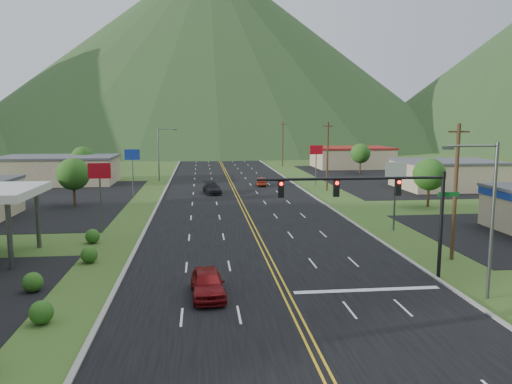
{
  "coord_description": "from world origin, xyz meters",
  "views": [
    {
      "loc": [
        -4.88,
        -16.06,
        10.17
      ],
      "look_at": [
        -0.5,
        23.36,
        4.5
      ],
      "focal_mm": 35.0,
      "sensor_mm": 36.0,
      "label": 1
    }
  ],
  "objects": [
    {
      "name": "mountain_n",
      "position": [
        0.0,
        220.0,
        42.5
      ],
      "size": [
        220.0,
        220.0,
        85.0
      ],
      "primitive_type": "cone",
      "color": "#223E1C",
      "rests_on": "ground"
    },
    {
      "name": "tree_west_b",
      "position": [
        -25.0,
        72.0,
        3.89
      ],
      "size": [
        3.84,
        3.84,
        5.82
      ],
      "color": "#382314",
      "rests_on": "ground"
    },
    {
      "name": "streetlight_west",
      "position": [
        -11.68,
        70.0,
        5.18
      ],
      "size": [
        3.28,
        0.25,
        9.0
      ],
      "color": "#59595E",
      "rests_on": "ground"
    },
    {
      "name": "utility_pole_d",
      "position": [
        13.5,
        135.0,
        5.13
      ],
      "size": [
        1.6,
        0.28,
        10.0
      ],
      "color": "#382314",
      "rests_on": "ground"
    },
    {
      "name": "tree_east_a",
      "position": [
        22.0,
        40.0,
        3.89
      ],
      "size": [
        3.84,
        3.84,
        5.82
      ],
      "color": "#382314",
      "rests_on": "ground"
    },
    {
      "name": "pole_sign_east_b",
      "position": [
        13.0,
        60.0,
        5.05
      ],
      "size": [
        2.0,
        0.18,
        6.4
      ],
      "color": "#59595E",
      "rests_on": "ground"
    },
    {
      "name": "tree_west_a",
      "position": [
        -20.0,
        45.0,
        3.89
      ],
      "size": [
        3.84,
        3.84,
        5.82
      ],
      "color": "#382314",
      "rests_on": "ground"
    },
    {
      "name": "building_west_far",
      "position": [
        -28.0,
        68.0,
        2.26
      ],
      "size": [
        18.4,
        11.4,
        4.5
      ],
      "color": "beige",
      "rests_on": "ground"
    },
    {
      "name": "building_east_mid",
      "position": [
        32.0,
        55.0,
        2.16
      ],
      "size": [
        14.4,
        11.4,
        4.3
      ],
      "color": "beige",
      "rests_on": "ground"
    },
    {
      "name": "pole_sign_west_b",
      "position": [
        -14.0,
        52.0,
        5.05
      ],
      "size": [
        2.0,
        0.18,
        6.4
      ],
      "color": "#59595E",
      "rests_on": "ground"
    },
    {
      "name": "car_red_far",
      "position": [
        4.57,
        61.29,
        0.64
      ],
      "size": [
        1.69,
        4.0,
        1.29
      ],
      "primitive_type": "imported",
      "rotation": [
        0.0,
        0.0,
        3.06
      ],
      "color": "maroon",
      "rests_on": "ground"
    },
    {
      "name": "pole_sign_west_a",
      "position": [
        -14.0,
        30.0,
        5.05
      ],
      "size": [
        2.0,
        0.18,
        6.4
      ],
      "color": "#59595E",
      "rests_on": "ground"
    },
    {
      "name": "car_dark_mid",
      "position": [
        -3.38,
        53.46,
        0.75
      ],
      "size": [
        2.79,
        5.38,
        1.49
      ],
      "primitive_type": "imported",
      "rotation": [
        0.0,
        0.0,
        0.14
      ],
      "color": "black",
      "rests_on": "ground"
    },
    {
      "name": "pole_sign_east_a",
      "position": [
        13.0,
        28.0,
        5.05
      ],
      "size": [
        2.0,
        0.18,
        6.4
      ],
      "color": "#59595E",
      "rests_on": "ground"
    },
    {
      "name": "utility_pole_c",
      "position": [
        13.5,
        95.0,
        5.13
      ],
      "size": [
        1.6,
        0.28,
        10.0
      ],
      "color": "#382314",
      "rests_on": "ground"
    },
    {
      "name": "streetlight_east",
      "position": [
        11.18,
        10.0,
        5.18
      ],
      "size": [
        3.28,
        0.25,
        9.0
      ],
      "color": "#59595E",
      "rests_on": "ground"
    },
    {
      "name": "traffic_signal",
      "position": [
        6.48,
        14.0,
        5.33
      ],
      "size": [
        13.1,
        0.43,
        7.0
      ],
      "color": "black",
      "rests_on": "ground"
    },
    {
      "name": "building_east_far",
      "position": [
        28.0,
        90.0,
        2.26
      ],
      "size": [
        16.4,
        12.4,
        4.5
      ],
      "color": "beige",
      "rests_on": "ground"
    },
    {
      "name": "utility_pole_a",
      "position": [
        13.5,
        18.0,
        5.13
      ],
      "size": [
        1.6,
        0.28,
        10.0
      ],
      "color": "#382314",
      "rests_on": "ground"
    },
    {
      "name": "tree_east_b",
      "position": [
        26.0,
        78.0,
        3.89
      ],
      "size": [
        3.84,
        3.84,
        5.82
      ],
      "color": "#382314",
      "rests_on": "ground"
    },
    {
      "name": "car_red_near",
      "position": [
        -4.6,
        11.99,
        0.8
      ],
      "size": [
        2.16,
        4.78,
        1.59
      ],
      "primitive_type": "imported",
      "rotation": [
        0.0,
        0.0,
        0.06
      ],
      "color": "maroon",
      "rests_on": "ground"
    },
    {
      "name": "utility_pole_b",
      "position": [
        13.5,
        55.0,
        5.13
      ],
      "size": [
        1.6,
        0.28,
        10.0
      ],
      "color": "#382314",
      "rests_on": "ground"
    }
  ]
}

